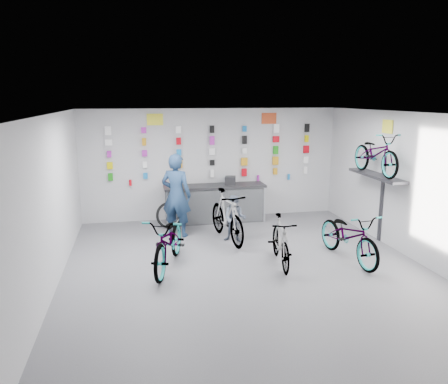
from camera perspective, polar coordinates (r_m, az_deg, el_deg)
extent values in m
plane|color=#515156|center=(8.57, 3.16, -10.30)|extent=(8.00, 8.00, 0.00)
plane|color=white|center=(7.92, 3.42, 10.18)|extent=(8.00, 8.00, 0.00)
plane|color=silver|center=(11.96, -1.61, 3.67)|extent=(7.00, 0.00, 7.00)
plane|color=silver|center=(4.54, 16.51, -11.43)|extent=(7.00, 0.00, 7.00)
plane|color=silver|center=(7.99, -21.79, -1.55)|extent=(0.00, 8.00, 8.00)
plane|color=silver|center=(9.61, 23.91, 0.49)|extent=(0.00, 8.00, 8.00)
cube|color=black|center=(11.73, -1.20, -1.73)|extent=(2.60, 0.60, 0.90)
cube|color=silver|center=(11.43, -0.93, -1.94)|extent=(2.60, 0.02, 0.90)
cube|color=silver|center=(11.28, -7.44, -2.25)|extent=(0.04, 0.04, 0.96)
cube|color=silver|center=(11.74, 5.32, -1.62)|extent=(0.04, 0.04, 0.96)
cube|color=black|center=(11.61, -1.21, 0.76)|extent=(2.70, 0.66, 0.06)
cube|color=#178212|center=(11.77, -14.61, 1.91)|extent=(0.12, 0.06, 0.19)
cube|color=blue|center=(11.76, -10.22, 2.10)|extent=(0.11, 0.06, 0.16)
cube|color=black|center=(11.81, -5.85, 2.28)|extent=(0.09, 0.06, 0.16)
cube|color=white|center=(11.93, -1.55, 2.44)|extent=(0.09, 0.06, 0.20)
cube|color=#C10411|center=(12.11, 2.65, 2.58)|extent=(0.14, 0.06, 0.21)
cube|color=orange|center=(12.36, 6.70, 2.71)|extent=(0.11, 0.06, 0.18)
cube|color=white|center=(12.67, 10.58, 2.82)|extent=(0.09, 0.06, 0.19)
cube|color=#E0D102|center=(11.72, -14.69, 3.35)|extent=(0.15, 0.06, 0.18)
cube|color=white|center=(11.71, -10.28, 3.55)|extent=(0.11, 0.06, 0.16)
cube|color=orange|center=(11.76, -5.89, 3.72)|extent=(0.17, 0.06, 0.23)
cube|color=black|center=(11.88, -1.55, 3.86)|extent=(0.13, 0.06, 0.14)
cube|color=orange|center=(12.07, 2.67, 3.99)|extent=(0.17, 0.06, 0.21)
cube|color=orange|center=(12.32, 6.74, 4.08)|extent=(0.16, 0.06, 0.23)
cube|color=white|center=(12.63, 10.63, 4.16)|extent=(0.13, 0.06, 0.19)
cube|color=#AC25A9|center=(11.68, -14.76, 4.81)|extent=(0.11, 0.06, 0.17)
cube|color=#AC25A9|center=(11.67, -10.34, 5.00)|extent=(0.13, 0.06, 0.17)
cube|color=blue|center=(11.72, -5.92, 5.17)|extent=(0.12, 0.06, 0.16)
cube|color=white|center=(11.84, -1.56, 5.30)|extent=(0.16, 0.06, 0.17)
cube|color=white|center=(12.03, 2.68, 5.40)|extent=(0.12, 0.06, 0.14)
cube|color=#178212|center=(12.28, 6.77, 5.47)|extent=(0.14, 0.06, 0.22)
cube|color=#C10411|center=(12.59, 10.69, 5.51)|extent=(0.16, 0.06, 0.21)
cube|color=white|center=(11.65, -14.85, 6.27)|extent=(0.18, 0.06, 0.15)
cube|color=orange|center=(11.63, -10.39, 6.47)|extent=(0.11, 0.06, 0.20)
cube|color=#C10411|center=(11.69, -5.95, 6.63)|extent=(0.12, 0.06, 0.19)
cube|color=#AC25A9|center=(11.81, -1.57, 6.75)|extent=(0.13, 0.06, 0.23)
cube|color=black|center=(12.00, 2.70, 6.82)|extent=(0.13, 0.06, 0.23)
cube|color=#C10411|center=(12.25, 6.81, 6.86)|extent=(0.18, 0.06, 0.17)
cube|color=#E0D102|center=(12.56, 10.74, 6.87)|extent=(0.10, 0.06, 0.19)
cube|color=white|center=(11.62, -14.93, 7.74)|extent=(0.16, 0.06, 0.22)
cube|color=#AC25A9|center=(11.61, -10.45, 7.94)|extent=(0.13, 0.06, 0.15)
cube|color=white|center=(11.66, -5.98, 8.09)|extent=(0.14, 0.06, 0.18)
cube|color=black|center=(11.78, -1.58, 8.20)|extent=(0.12, 0.06, 0.20)
cube|color=blue|center=(11.97, 2.71, 8.25)|extent=(0.11, 0.06, 0.15)
cube|color=white|center=(12.22, 6.85, 8.26)|extent=(0.16, 0.06, 0.23)
cube|color=black|center=(12.54, 10.80, 8.23)|extent=(0.13, 0.06, 0.23)
cylinder|color=#C10411|center=(11.77, -12.14, 1.19)|extent=(0.07, 0.07, 0.16)
cylinder|color=#C10411|center=(11.79, -7.76, 1.37)|extent=(0.07, 0.07, 0.16)
cylinder|color=blue|center=(12.01, 0.35, 1.69)|extent=(0.07, 0.07, 0.16)
cylinder|color=#AC25A9|center=(12.23, 4.49, 1.84)|extent=(0.07, 0.07, 0.16)
cylinder|color=blue|center=(12.50, 8.46, 1.97)|extent=(0.07, 0.07, 0.16)
cube|color=#333338|center=(10.48, 19.29, 2.04)|extent=(0.38, 1.90, 0.06)
cube|color=#333338|center=(10.67, 19.91, -0.84)|extent=(0.04, 0.10, 2.00)
cube|color=yellow|center=(11.65, -9.01, 9.34)|extent=(0.42, 0.02, 0.30)
cube|color=#C94822|center=(12.19, 5.90, 9.55)|extent=(0.42, 0.02, 0.30)
cube|color=yellow|center=(10.44, 20.57, 8.01)|extent=(0.02, 0.40, 0.30)
imported|color=gray|center=(8.60, -7.16, -6.41)|extent=(1.31, 2.20, 1.09)
imported|color=gray|center=(8.78, 7.40, -6.39)|extent=(0.69, 1.69, 0.99)
imported|color=gray|center=(9.30, 16.01, -5.49)|extent=(0.93, 2.07, 1.05)
imported|color=gray|center=(10.13, 0.38, -3.14)|extent=(0.88, 2.04, 1.19)
imported|color=gray|center=(10.38, 19.24, 4.76)|extent=(0.63, 1.80, 0.95)
imported|color=navy|center=(10.44, -6.25, -0.43)|extent=(0.87, 0.76, 2.01)
imported|color=#515A6C|center=(10.08, 1.43, -3.51)|extent=(0.66, 0.60, 1.09)
torus|color=black|center=(11.24, -7.14, -3.02)|extent=(0.70, 0.20, 0.69)
torus|color=silver|center=(11.24, -7.14, -3.02)|extent=(0.57, 0.13, 0.56)
cube|color=black|center=(11.67, 0.82, 1.52)|extent=(0.35, 0.36, 0.22)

